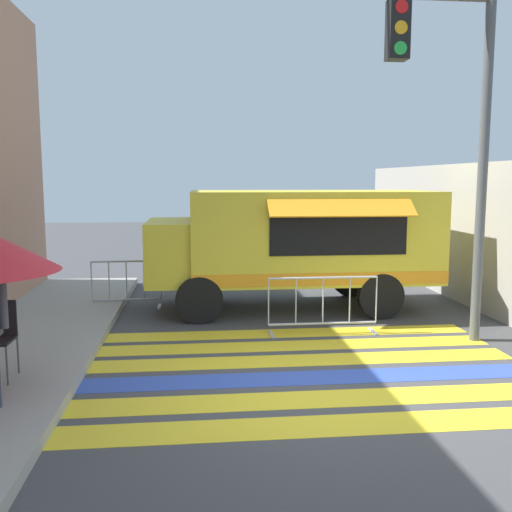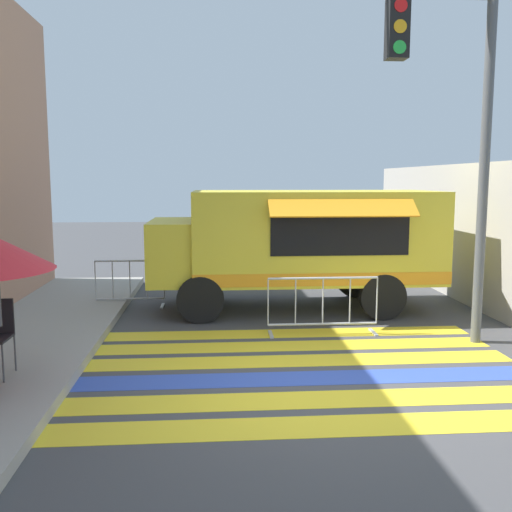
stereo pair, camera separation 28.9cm
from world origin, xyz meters
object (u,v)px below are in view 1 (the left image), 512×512
at_px(barricade_front, 323,306).
at_px(barricade_side, 127,286).
at_px(food_truck, 289,239).
at_px(traffic_signal_pole, 433,92).

xyz_separation_m(barricade_front, barricade_side, (-3.64, 2.40, -0.02)).
relative_size(food_truck, traffic_signal_pole, 0.97).
bearing_deg(barricade_side, barricade_front, -33.40).
xyz_separation_m(food_truck, barricade_front, (0.26, -2.04, -0.96)).
bearing_deg(food_truck, traffic_signal_pole, -56.22).
relative_size(food_truck, barricade_side, 4.01).
xyz_separation_m(food_truck, barricade_side, (-3.38, 0.36, -0.98)).
distance_m(traffic_signal_pole, barricade_front, 3.92).
relative_size(traffic_signal_pole, barricade_front, 3.09).
bearing_deg(traffic_signal_pole, barricade_front, 156.46).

